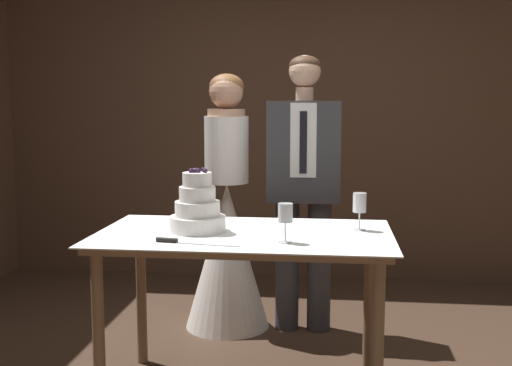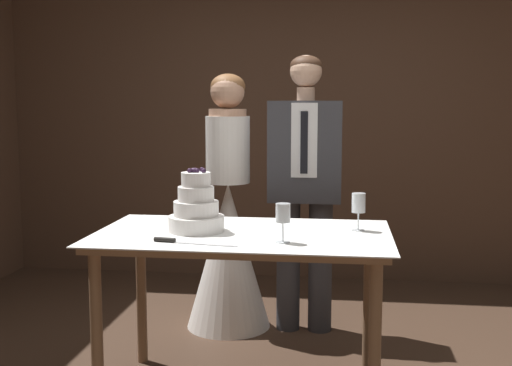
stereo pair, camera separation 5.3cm
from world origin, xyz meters
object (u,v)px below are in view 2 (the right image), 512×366
Objects in this scene: wine_glass_middle at (283,215)px; groom at (305,179)px; cake_knife at (179,241)px; tiered_cake at (196,209)px; wine_glass_near at (359,204)px; bride at (228,235)px; cake_table at (243,252)px.

groom is at bearing 88.46° from wine_glass_middle.
groom is at bearing 77.34° from cake_knife.
tiered_cake reaches higher than cake_knife.
cake_knife is 0.91m from wine_glass_near.
cake_knife is at bearing -153.79° from wine_glass_near.
wine_glass_near is 0.90m from groom.
tiered_cake is 1.68× the size of wine_glass_near.
tiered_cake is 0.49m from wine_glass_middle.
bride is at bearing 111.34° from wine_glass_middle.
wine_glass_middle is (-0.34, -0.33, -0.01)m from wine_glass_near.
bride is at bearing 133.38° from wine_glass_near.
tiered_cake is (-0.23, 0.00, 0.20)m from cake_table.
wine_glass_near is at bearing -69.84° from groom.
cake_table is at bearing -75.87° from bride.
cake_knife is at bearing -132.59° from cake_table.
wine_glass_middle is (0.21, -0.20, 0.22)m from cake_table.
tiered_cake is at bearing -116.14° from groom.
wine_glass_middle is 0.11× the size of bride.
tiered_cake is at bearing 155.34° from wine_glass_middle.
wine_glass_near is 1.22m from bride.
wine_glass_near is (0.80, 0.40, 0.12)m from cake_knife.
wine_glass_middle is at bearing -91.54° from groom.
cake_table is at bearing -104.14° from groom.
cake_table is at bearing -167.26° from wine_glass_near.
tiered_cake is 0.29m from cake_knife.
cake_table is 0.38m from cake_knife.
cake_table is 1.01m from bride.
tiered_cake is 0.18× the size of groom.
cake_knife is at bearing -90.17° from bride.
cake_table is 0.31m from tiered_cake.
tiered_cake is at bearing -171.20° from wine_glass_near.
groom is (0.48, 0.97, 0.04)m from tiered_cake.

